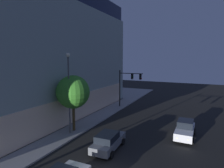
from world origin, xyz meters
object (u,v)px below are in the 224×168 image
Objects in this scene: street_lamp_sidewalk at (69,84)px; car_white at (185,129)px; traffic_light_far_corner at (128,82)px; sidewalk_tree at (73,92)px; modern_building at (9,54)px; car_grey at (108,141)px.

street_lamp_sidewalk is 1.96× the size of car_white.
sidewalk_tree is at bearing 172.24° from traffic_light_far_corner.
modern_building reaches higher than street_lamp_sidewalk.
modern_building is 23.57m from car_grey.
traffic_light_far_corner reaches higher than car_white.
traffic_light_far_corner is 15.98m from car_grey.
sidewalk_tree is (-3.97, -15.63, -4.43)m from modern_building.
sidewalk_tree is at bearing 67.65° from car_grey.
car_grey is (-6.26, -21.19, -8.21)m from modern_building.
traffic_light_far_corner is 1.40× the size of car_white.
sidewalk_tree is at bearing 9.99° from street_lamp_sidewalk.
traffic_light_far_corner is (8.81, -17.37, -4.52)m from modern_building.
sidewalk_tree is 1.38× the size of car_grey.
traffic_light_far_corner is 0.99× the size of sidewalk_tree.
street_lamp_sidewalk is at bearing 75.65° from car_grey.
car_white is (-0.24, -27.28, -8.15)m from modern_building.
street_lamp_sidewalk is 1.34m from sidewalk_tree.
modern_building is 4.85× the size of traffic_light_far_corner.
modern_building reaches higher than car_grey.
sidewalk_tree is 1.42× the size of car_white.
car_grey is 8.56m from car_white.
car_white is at bearing -45.33° from car_grey.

